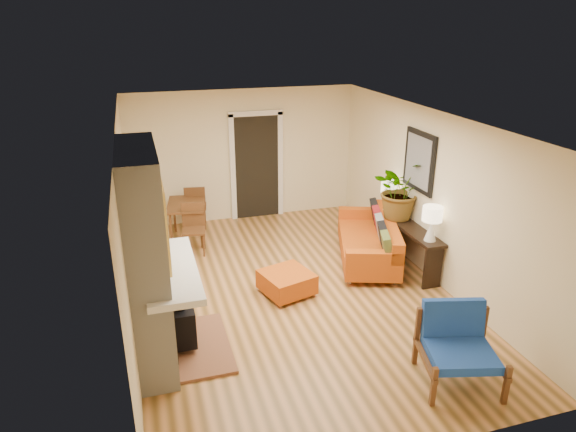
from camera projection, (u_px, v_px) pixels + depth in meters
name	position (u px, v px, depth m)	size (l,w,h in m)	color
room_shell	(281.00, 164.00, 9.80)	(6.50, 6.50, 6.50)	tan
fireplace	(151.00, 264.00, 5.86)	(1.09, 1.68, 2.60)	white
sofa	(372.00, 240.00, 8.64)	(1.49, 2.21, 0.80)	silver
ottoman	(287.00, 282.00, 7.62)	(0.84, 0.84, 0.34)	silver
blue_chair	(457.00, 341.00, 5.77)	(1.01, 1.00, 0.87)	brown
dining_table	(190.00, 210.00, 9.35)	(0.86, 1.66, 0.87)	brown
console_table	(406.00, 232.00, 8.40)	(0.34, 1.85, 0.72)	black
lamp_near	(432.00, 220.00, 7.61)	(0.30, 0.30, 0.54)	white
lamp_far	(389.00, 192.00, 8.82)	(0.30, 0.30, 0.54)	white
houseplant	(400.00, 189.00, 8.43)	(0.90, 0.78, 1.00)	#1E5919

